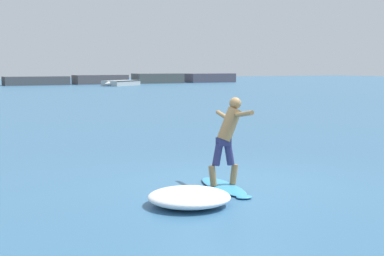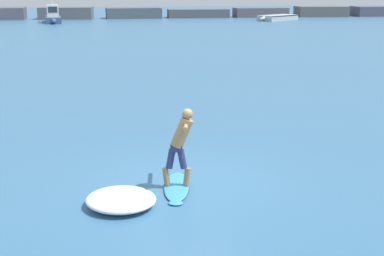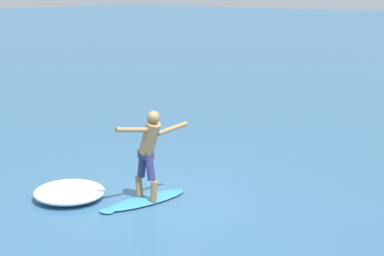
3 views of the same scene
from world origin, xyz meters
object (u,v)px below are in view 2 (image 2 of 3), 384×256
surfer (181,140)px  small_boat_offshore (53,17)px  fishing_boat_near_jetty (277,17)px  surfboard (177,187)px

surfer → small_boat_offshore: (-8.16, 54.78, -0.48)m
surfer → small_boat_offshore: size_ratio=0.26×
fishing_boat_near_jetty → small_boat_offshore: small_boat_offshore is taller
fishing_boat_near_jetty → surfer: bearing=-109.3°
surfboard → small_boat_offshore: small_boat_offshore is taller
surfboard → surfer: size_ratio=1.15×
surfer → small_boat_offshore: 55.38m
fishing_boat_near_jetty → small_boat_offshore: 27.44m
surfboard → surfer: surfer is taller
fishing_boat_near_jetty → small_boat_offshore: size_ratio=0.87×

